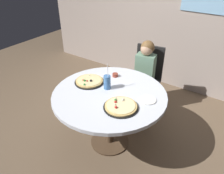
% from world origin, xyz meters
% --- Properties ---
extents(ground_plane, '(8.00, 8.00, 0.00)m').
position_xyz_m(ground_plane, '(0.00, 0.00, 0.00)').
color(ground_plane, brown).
extents(wall_with_window, '(5.20, 0.14, 2.90)m').
position_xyz_m(wall_with_window, '(0.00, 1.84, 1.45)').
color(wall_with_window, '#A8998E').
rests_on(wall_with_window, ground_plane).
extents(dining_table, '(1.26, 1.26, 0.75)m').
position_xyz_m(dining_table, '(0.00, 0.00, 0.66)').
color(dining_table, silver).
rests_on(dining_table, ground_plane).
extents(chair_wooden, '(0.46, 0.46, 0.95)m').
position_xyz_m(chair_wooden, '(-0.01, 0.98, 0.53)').
color(chair_wooden, black).
rests_on(chair_wooden, ground_plane).
extents(diner_child, '(0.30, 0.43, 1.08)m').
position_xyz_m(diner_child, '(0.01, 0.80, 0.48)').
color(diner_child, '#3F4766').
rests_on(diner_child, ground_plane).
extents(pizza_veggie, '(0.35, 0.35, 0.05)m').
position_xyz_m(pizza_veggie, '(0.25, -0.16, 0.77)').
color(pizza_veggie, black).
rests_on(pizza_veggie, dining_table).
extents(pizza_cheese, '(0.35, 0.35, 0.05)m').
position_xyz_m(pizza_cheese, '(-0.33, 0.05, 0.77)').
color(pizza_cheese, black).
rests_on(pizza_cheese, dining_table).
extents(soda_cup, '(0.08, 0.08, 0.31)m').
position_xyz_m(soda_cup, '(-0.08, 0.06, 0.83)').
color(soda_cup, '#3F72B2').
rests_on(soda_cup, dining_table).
extents(sauce_bowl, '(0.07, 0.07, 0.04)m').
position_xyz_m(sauce_bowl, '(-0.15, 0.34, 0.77)').
color(sauce_bowl, brown).
rests_on(sauce_bowl, dining_table).
extents(plate_small, '(0.18, 0.18, 0.01)m').
position_xyz_m(plate_small, '(0.41, 0.11, 0.76)').
color(plate_small, white).
rests_on(plate_small, dining_table).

